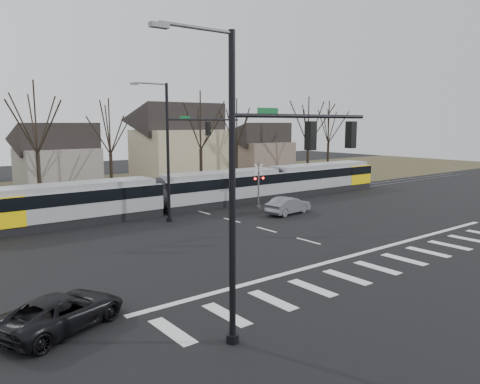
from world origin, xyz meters
TOP-DOWN VIEW (x-y plane):
  - ground at (0.00, 0.00)m, footprint 140.00×140.00m
  - grass_verge at (0.00, 32.00)m, footprint 140.00×28.00m
  - crosswalk at (0.00, -4.00)m, footprint 27.00×2.60m
  - stop_line at (0.00, -1.80)m, footprint 28.00×0.35m
  - lane_dashes at (0.00, 16.00)m, footprint 0.18×30.00m
  - rail_pair at (0.00, 15.80)m, footprint 90.00×1.52m
  - tram at (3.19, 16.00)m, footprint 39.94×2.97m
  - sedan at (5.15, 9.22)m, footprint 2.76×4.73m
  - suv at (-16.20, -1.42)m, footprint 5.49×6.25m
  - signal_pole_near_left at (-10.41, -6.00)m, footprint 9.28×0.44m
  - signal_pole_far at (-2.41, 12.50)m, footprint 9.28×0.44m
  - rail_crossing_signal at (5.00, 12.79)m, footprint 1.08×0.36m
  - tree_row at (2.00, 26.00)m, footprint 59.20×7.20m
  - house_b at (-5.00, 36.00)m, footprint 8.64×7.56m
  - house_c at (9.00, 33.00)m, footprint 10.80×8.64m
  - house_d at (24.00, 35.00)m, footprint 8.64×7.56m

SIDE VIEW (x-z plane):
  - ground at x=0.00m, z-range 0.00..0.00m
  - grass_verge at x=0.00m, z-range 0.00..0.01m
  - crosswalk at x=0.00m, z-range 0.00..0.01m
  - stop_line at x=0.00m, z-range 0.00..0.01m
  - lane_dashes at x=0.00m, z-range 0.00..0.01m
  - rail_pair at x=0.00m, z-range 0.00..0.06m
  - suv at x=-16.20m, z-range 0.00..1.31m
  - sedan at x=5.15m, z-range 0.00..1.41m
  - tram at x=3.19m, z-range 0.14..3.16m
  - rail_crossing_signal at x=5.00m, z-range -0.11..3.89m
  - house_b at x=-5.00m, z-range 0.14..7.79m
  - house_d at x=24.00m, z-range 0.14..7.79m
  - tree_row at x=2.00m, z-range 0.00..10.00m
  - house_c at x=9.00m, z-range 0.18..10.28m
  - signal_pole_near_left at x=-10.41m, z-range 0.60..10.80m
  - signal_pole_far at x=-2.41m, z-range 0.60..10.80m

